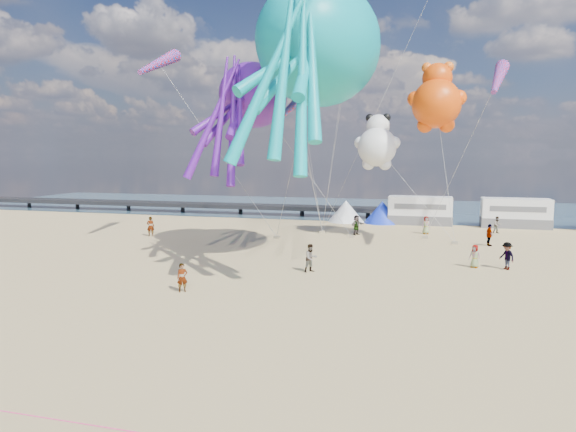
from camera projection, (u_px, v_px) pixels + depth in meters
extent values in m
plane|color=tan|center=(231.00, 364.00, 18.45)|extent=(120.00, 120.00, 0.00)
plane|color=#314D5E|center=(377.00, 208.00, 71.16)|extent=(120.00, 120.00, 0.00)
cube|color=black|center=(155.00, 204.00, 67.75)|extent=(60.00, 3.00, 0.50)
cube|color=silver|center=(420.00, 210.00, 55.06)|extent=(6.60, 2.50, 3.00)
cube|color=silver|center=(515.00, 213.00, 52.59)|extent=(6.60, 2.50, 3.00)
cone|color=white|center=(346.00, 211.00, 57.16)|extent=(4.00, 4.00, 2.40)
cone|color=#1933CC|center=(382.00, 212.00, 56.13)|extent=(4.00, 4.00, 2.40)
imported|color=tan|center=(182.00, 278.00, 28.01)|extent=(0.69, 0.64, 1.58)
imported|color=#7F6659|center=(475.00, 256.00, 34.00)|extent=(0.67, 0.59, 1.54)
imported|color=#7F6659|center=(311.00, 258.00, 32.71)|extent=(1.03, 1.03, 1.81)
imported|color=#7F6659|center=(507.00, 256.00, 33.41)|extent=(1.07, 1.11, 1.81)
imported|color=#7F6659|center=(489.00, 235.00, 42.02)|extent=(0.95, 1.30, 1.81)
imported|color=#7F6659|center=(356.00, 225.00, 47.83)|extent=(0.95, 1.16, 1.85)
imported|color=#7F6659|center=(151.00, 226.00, 47.05)|extent=(1.77, 1.18, 1.82)
imported|color=#7F6659|center=(426.00, 225.00, 48.40)|extent=(0.71, 0.57, 1.70)
imported|color=#7F6659|center=(497.00, 225.00, 48.72)|extent=(0.92, 0.77, 1.62)
cube|color=gray|center=(277.00, 237.00, 45.93)|extent=(0.50, 0.35, 0.22)
cube|color=gray|center=(352.00, 236.00, 46.37)|extent=(0.50, 0.35, 0.22)
cube|color=gray|center=(455.00, 243.00, 42.94)|extent=(0.50, 0.35, 0.22)
cube|color=gray|center=(425.00, 237.00, 45.84)|extent=(0.50, 0.35, 0.22)
cube|color=gray|center=(322.00, 232.00, 49.16)|extent=(0.50, 0.35, 0.22)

